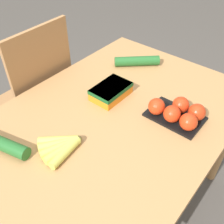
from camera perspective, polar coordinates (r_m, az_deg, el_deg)
ground_plane at (r=1.72m, az=0.00°, el=-19.41°), size 12.00×12.00×0.00m
dining_table at (r=1.20m, az=0.00°, el=-4.58°), size 1.28×0.89×0.73m
chair at (r=1.65m, az=-15.99°, el=2.63°), size 0.43×0.41×0.99m
banana_bunch at (r=1.01m, az=-10.95°, el=-7.40°), size 0.17×0.16×0.03m
tomato_pack at (r=1.13m, az=14.20°, el=-0.11°), size 0.16×0.23×0.08m
carrot_bag at (r=1.23m, az=-0.24°, el=4.70°), size 0.19×0.12×0.06m
cucumber_near at (r=1.47m, az=5.45°, el=10.98°), size 0.21×0.21×0.05m
cucumber_far at (r=1.08m, az=-23.02°, el=-6.28°), size 0.11×0.25×0.05m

